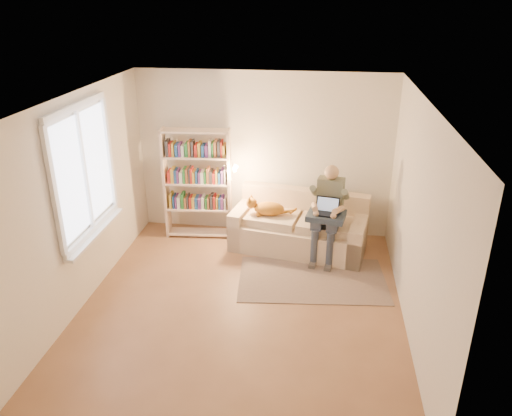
# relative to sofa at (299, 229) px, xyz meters

# --- Properties ---
(floor) EXTENTS (4.50, 4.50, 0.00)m
(floor) POSITION_rel_sofa_xyz_m (-0.62, -1.69, -0.31)
(floor) COLOR brown
(floor) RESTS_ON ground
(ceiling) EXTENTS (4.00, 4.50, 0.02)m
(ceiling) POSITION_rel_sofa_xyz_m (-0.62, -1.69, 2.29)
(ceiling) COLOR white
(ceiling) RESTS_ON wall_back
(wall_left) EXTENTS (0.02, 4.50, 2.60)m
(wall_left) POSITION_rel_sofa_xyz_m (-2.62, -1.69, 0.99)
(wall_left) COLOR silver
(wall_left) RESTS_ON floor
(wall_right) EXTENTS (0.02, 4.50, 2.60)m
(wall_right) POSITION_rel_sofa_xyz_m (1.38, -1.69, 0.99)
(wall_right) COLOR silver
(wall_right) RESTS_ON floor
(wall_back) EXTENTS (4.00, 0.02, 2.60)m
(wall_back) POSITION_rel_sofa_xyz_m (-0.62, 0.56, 0.99)
(wall_back) COLOR silver
(wall_back) RESTS_ON floor
(wall_front) EXTENTS (4.00, 0.02, 2.60)m
(wall_front) POSITION_rel_sofa_xyz_m (-0.62, -3.94, 0.99)
(wall_front) COLOR silver
(wall_front) RESTS_ON floor
(window) EXTENTS (0.12, 1.52, 1.69)m
(window) POSITION_rel_sofa_xyz_m (-2.57, -1.49, 1.07)
(window) COLOR white
(window) RESTS_ON wall_left
(sofa) EXTENTS (2.13, 1.25, 0.85)m
(sofa) POSITION_rel_sofa_xyz_m (0.00, 0.00, 0.00)
(sofa) COLOR beige
(sofa) RESTS_ON floor
(person) EXTENTS (0.47, 0.66, 1.40)m
(person) POSITION_rel_sofa_xyz_m (0.42, -0.23, 0.48)
(person) COLOR slate
(person) RESTS_ON sofa
(cat) EXTENTS (0.72, 0.32, 0.26)m
(cat) POSITION_rel_sofa_xyz_m (-0.50, -0.04, 0.34)
(cat) COLOR orange
(cat) RESTS_ON sofa
(blanket) EXTENTS (0.60, 0.52, 0.08)m
(blanket) POSITION_rel_sofa_xyz_m (0.37, -0.35, 0.41)
(blanket) COLOR #263343
(blanket) RESTS_ON person
(laptop) EXTENTS (0.37, 0.34, 0.27)m
(laptop) POSITION_rel_sofa_xyz_m (0.37, -0.34, 0.51)
(laptop) COLOR black
(laptop) RESTS_ON blanket
(bookshelf) EXTENTS (1.19, 0.35, 1.77)m
(bookshelf) POSITION_rel_sofa_xyz_m (-1.62, 0.21, 0.67)
(bookshelf) COLOR beige
(bookshelf) RESTS_ON floor
(rug) EXTENTS (2.12, 1.37, 0.01)m
(rug) POSITION_rel_sofa_xyz_m (0.24, -0.95, -0.30)
(rug) COLOR #7E6A5C
(rug) RESTS_ON floor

